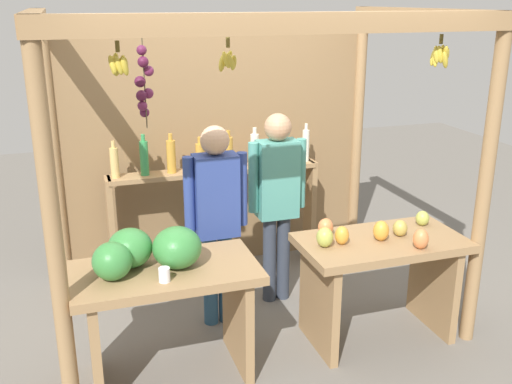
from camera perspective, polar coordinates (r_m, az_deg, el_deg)
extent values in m
plane|color=slate|center=(4.95, -0.69, -11.04)|extent=(12.00, 12.00, 0.00)
cylinder|color=#99754C|center=(3.42, -18.99, -4.21)|extent=(0.10, 0.10, 2.35)
cylinder|color=#99754C|center=(4.36, 21.25, 0.33)|extent=(0.10, 0.10, 2.35)
cylinder|color=#99754C|center=(5.22, -18.99, 3.41)|extent=(0.10, 0.10, 2.35)
cylinder|color=#99754C|center=(5.88, 9.77, 5.73)|extent=(0.10, 0.10, 2.35)
cube|color=#99754C|center=(3.43, 4.07, 15.99)|extent=(2.93, 0.12, 0.12)
cube|color=#99754C|center=(4.13, -20.63, 15.30)|extent=(0.12, 1.99, 0.12)
cube|color=#99754C|center=(4.93, 15.74, 16.06)|extent=(0.12, 1.99, 0.12)
cube|color=olive|center=(5.42, -3.79, 3.63)|extent=(2.83, 0.04, 2.12)
cylinder|color=brown|center=(3.97, 17.49, 13.93)|extent=(0.02, 0.02, 0.06)
ellipsoid|color=gold|center=(4.00, 17.89, 12.38)|extent=(0.04, 0.06, 0.12)
ellipsoid|color=gold|center=(4.00, 17.44, 12.68)|extent=(0.05, 0.05, 0.12)
ellipsoid|color=gold|center=(4.01, 17.06, 12.47)|extent=(0.06, 0.04, 0.12)
ellipsoid|color=gold|center=(3.99, 16.78, 12.36)|extent=(0.07, 0.06, 0.12)
ellipsoid|color=gold|center=(3.97, 16.93, 12.24)|extent=(0.05, 0.08, 0.12)
ellipsoid|color=gold|center=(3.95, 17.05, 12.60)|extent=(0.04, 0.06, 0.12)
ellipsoid|color=gold|center=(3.95, 17.37, 12.58)|extent=(0.06, 0.05, 0.12)
ellipsoid|color=gold|center=(3.95, 17.81, 12.08)|extent=(0.07, 0.05, 0.12)
ellipsoid|color=gold|center=(3.97, 17.87, 12.62)|extent=(0.06, 0.07, 0.12)
cylinder|color=brown|center=(3.51, -2.74, 14.27)|extent=(0.02, 0.02, 0.06)
ellipsoid|color=gold|center=(3.53, -2.20, 12.39)|extent=(0.04, 0.08, 0.11)
ellipsoid|color=gold|center=(3.55, -2.75, 12.77)|extent=(0.08, 0.04, 0.11)
ellipsoid|color=gold|center=(3.54, -3.32, 12.33)|extent=(0.06, 0.06, 0.11)
ellipsoid|color=gold|center=(3.50, -2.89, 12.65)|extent=(0.06, 0.06, 0.11)
ellipsoid|color=gold|center=(3.50, -2.47, 12.50)|extent=(0.07, 0.05, 0.11)
cylinder|color=brown|center=(3.30, -13.26, 13.56)|extent=(0.02, 0.02, 0.06)
ellipsoid|color=gold|center=(3.31, -12.59, 11.87)|extent=(0.04, 0.07, 0.11)
ellipsoid|color=gold|center=(3.32, -12.88, 12.00)|extent=(0.06, 0.06, 0.11)
ellipsoid|color=gold|center=(3.34, -13.16, 11.68)|extent=(0.07, 0.04, 0.11)
ellipsoid|color=gold|center=(3.32, -13.44, 12.12)|extent=(0.05, 0.05, 0.11)
ellipsoid|color=gold|center=(3.31, -13.60, 11.83)|extent=(0.04, 0.07, 0.11)
ellipsoid|color=gold|center=(3.27, -13.71, 11.90)|extent=(0.06, 0.06, 0.11)
ellipsoid|color=gold|center=(3.27, -13.14, 11.83)|extent=(0.06, 0.04, 0.11)
ellipsoid|color=gold|center=(3.27, -12.60, 11.75)|extent=(0.06, 0.05, 0.11)
cylinder|color=#4C422D|center=(3.67, -10.73, 10.29)|extent=(0.01, 0.01, 0.55)
sphere|color=#511938|center=(3.65, -11.01, 13.32)|extent=(0.06, 0.06, 0.06)
sphere|color=#47142D|center=(3.63, -10.87, 12.26)|extent=(0.07, 0.07, 0.07)
sphere|color=#601E42|center=(3.67, -10.35, 11.45)|extent=(0.06, 0.06, 0.06)
sphere|color=#47142D|center=(3.67, -11.16, 10.43)|extent=(0.07, 0.07, 0.07)
sphere|color=#47142D|center=(3.66, -11.01, 9.13)|extent=(0.07, 0.07, 0.07)
sphere|color=#601E42|center=(3.68, -10.38, 9.37)|extent=(0.06, 0.06, 0.06)
sphere|color=#601E42|center=(3.66, -10.93, 8.18)|extent=(0.06, 0.06, 0.06)
sphere|color=#511938|center=(3.72, -10.73, 7.57)|extent=(0.06, 0.06, 0.06)
cube|color=#99754C|center=(3.84, -8.75, -7.72)|extent=(1.19, 0.64, 0.06)
cube|color=#99754C|center=(3.99, -15.40, -13.56)|extent=(0.06, 0.58, 0.73)
cube|color=#99754C|center=(4.11, -1.80, -11.84)|extent=(0.06, 0.58, 0.73)
ellipsoid|color=#38843D|center=(3.70, -13.75, -6.51)|extent=(0.33, 0.33, 0.24)
ellipsoid|color=#38843D|center=(3.78, -7.65, -5.34)|extent=(0.42, 0.42, 0.27)
ellipsoid|color=#38843D|center=(3.84, -12.09, -5.31)|extent=(0.38, 0.38, 0.25)
cylinder|color=white|center=(3.64, -8.86, -7.92)|extent=(0.07, 0.07, 0.09)
cube|color=#99754C|center=(4.33, 12.06, -4.83)|extent=(1.19, 0.64, 0.06)
cube|color=#99754C|center=(4.29, 6.10, -10.52)|extent=(0.06, 0.58, 0.73)
cube|color=#99754C|center=(4.73, 16.80, -8.41)|extent=(0.06, 0.58, 0.73)
ellipsoid|color=gold|center=(4.26, 12.00, -3.68)|extent=(0.14, 0.14, 0.15)
ellipsoid|color=#A8B24C|center=(4.62, 15.81, -2.45)|extent=(0.12, 0.12, 0.11)
ellipsoid|color=#E07F47|center=(4.28, 6.75, -3.40)|extent=(0.12, 0.12, 0.13)
ellipsoid|color=#E07F47|center=(4.19, 15.66, -4.39)|extent=(0.15, 0.15, 0.14)
ellipsoid|color=#B79E47|center=(4.38, 13.77, -3.41)|extent=(0.14, 0.14, 0.12)
ellipsoid|color=gold|center=(4.15, 8.31, -4.17)|extent=(0.14, 0.14, 0.13)
ellipsoid|color=#A8B24C|center=(4.09, 6.67, -4.37)|extent=(0.12, 0.12, 0.14)
cube|color=#99754C|center=(5.21, -13.77, -3.98)|extent=(0.05, 0.20, 1.00)
cube|color=#99754C|center=(5.61, 5.22, -1.86)|extent=(0.05, 0.20, 1.00)
cube|color=#99754C|center=(5.18, -4.02, 2.04)|extent=(1.84, 0.22, 0.04)
cylinder|color=#D8B266|center=(5.01, -13.53, 2.75)|extent=(0.07, 0.07, 0.25)
cylinder|color=#D8B266|center=(4.98, -13.67, 4.48)|extent=(0.03, 0.03, 0.06)
cylinder|color=#338C4C|center=(5.03, -10.77, 3.22)|extent=(0.07, 0.07, 0.29)
cylinder|color=#338C4C|center=(4.99, -10.89, 5.17)|extent=(0.03, 0.03, 0.06)
cylinder|color=gold|center=(5.07, -8.21, 3.40)|extent=(0.08, 0.08, 0.28)
cylinder|color=gold|center=(5.03, -8.30, 5.28)|extent=(0.03, 0.03, 0.06)
cylinder|color=gold|center=(5.12, -5.43, 3.39)|extent=(0.08, 0.08, 0.24)
cylinder|color=gold|center=(5.08, -5.48, 5.00)|extent=(0.03, 0.03, 0.06)
cylinder|color=gold|center=(5.17, -2.68, 3.84)|extent=(0.08, 0.08, 0.27)
cylinder|color=gold|center=(5.13, -2.70, 5.65)|extent=(0.03, 0.03, 0.06)
cylinder|color=silver|center=(5.24, -0.13, 4.10)|extent=(0.08, 0.08, 0.28)
cylinder|color=silver|center=(5.20, -0.13, 5.94)|extent=(0.03, 0.03, 0.06)
cylinder|color=gold|center=(5.32, 2.43, 4.24)|extent=(0.06, 0.06, 0.27)
cylinder|color=gold|center=(5.28, 2.46, 6.00)|extent=(0.03, 0.03, 0.06)
cylinder|color=silver|center=(5.40, 4.83, 4.50)|extent=(0.06, 0.06, 0.29)
cylinder|color=silver|center=(5.37, 4.88, 6.30)|extent=(0.03, 0.03, 0.06)
cylinder|color=navy|center=(4.58, -4.44, -8.49)|extent=(0.11, 0.11, 0.73)
cylinder|color=navy|center=(4.61, -2.98, -8.29)|extent=(0.11, 0.11, 0.73)
cube|color=#2D428C|center=(4.33, -3.89, -0.35)|extent=(0.32, 0.19, 0.62)
cylinder|color=#2D428C|center=(4.28, -6.49, -0.22)|extent=(0.08, 0.08, 0.56)
cylinder|color=#2D428C|center=(4.37, -1.36, 0.29)|extent=(0.08, 0.08, 0.56)
sphere|color=tan|center=(4.22, -4.01, 5.01)|extent=(0.21, 0.21, 0.21)
cylinder|color=#313946|center=(4.90, 1.32, -6.50)|extent=(0.11, 0.11, 0.74)
cylinder|color=#313946|center=(4.94, 2.64, -6.31)|extent=(0.11, 0.11, 0.74)
cube|color=teal|center=(4.68, 2.07, 1.24)|extent=(0.32, 0.19, 0.63)
cylinder|color=teal|center=(4.60, -0.26, 1.39)|extent=(0.08, 0.08, 0.56)
cylinder|color=teal|center=(4.74, 4.35, 1.82)|extent=(0.08, 0.08, 0.56)
sphere|color=tan|center=(4.57, 2.13, 6.29)|extent=(0.21, 0.21, 0.21)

